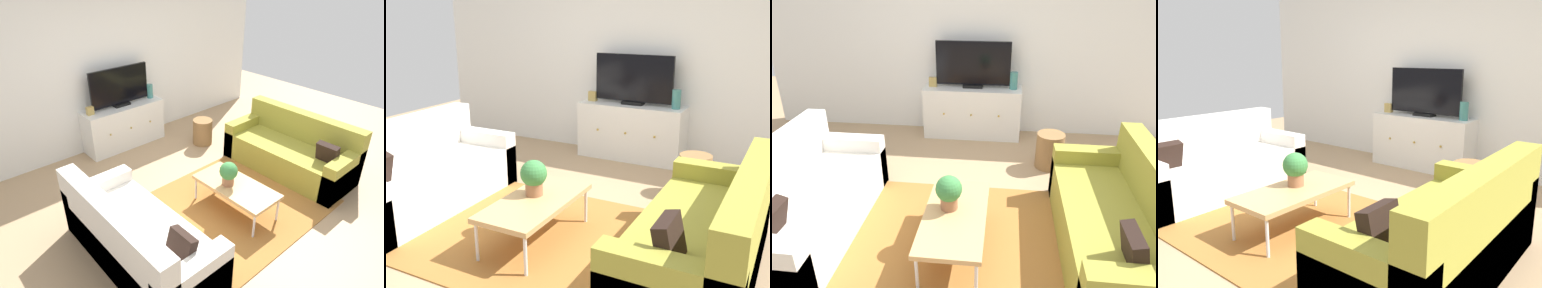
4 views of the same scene
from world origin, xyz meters
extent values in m
plane|color=tan|center=(0.00, 0.00, 0.00)|extent=(10.00, 10.00, 0.00)
cube|color=white|center=(0.00, 2.55, 1.35)|extent=(6.40, 0.12, 2.70)
cube|color=#9E662D|center=(0.00, -0.15, 0.01)|extent=(2.50, 1.90, 0.01)
cube|color=silver|center=(-1.35, -0.10, 0.22)|extent=(0.84, 1.90, 0.44)
cube|color=silver|center=(-1.67, -0.10, 0.43)|extent=(0.20, 1.90, 0.86)
cube|color=silver|center=(-1.35, 0.76, 0.29)|extent=(0.84, 0.18, 0.59)
cube|color=olive|center=(1.35, -0.10, 0.22)|extent=(0.84, 1.90, 0.44)
cube|color=olive|center=(1.67, -0.10, 0.43)|extent=(0.20, 1.90, 0.86)
cube|color=olive|center=(1.35, 0.76, 0.29)|extent=(0.84, 0.18, 0.59)
cube|color=black|center=(1.30, -0.72, 0.56)|extent=(0.16, 0.30, 0.31)
cube|color=tan|center=(0.02, -0.22, 0.36)|extent=(0.53, 1.07, 0.04)
cylinder|color=silver|center=(-0.21, -0.72, 0.17)|extent=(0.03, 0.03, 0.34)
cylinder|color=silver|center=(0.24, -0.72, 0.17)|extent=(0.03, 0.03, 0.34)
cylinder|color=silver|center=(-0.21, 0.27, 0.17)|extent=(0.03, 0.03, 0.34)
cylinder|color=silver|center=(0.24, 0.27, 0.17)|extent=(0.03, 0.03, 0.34)
cylinder|color=#936042|center=(-0.04, -0.14, 0.44)|extent=(0.15, 0.15, 0.11)
sphere|color=#387A3D|center=(-0.04, -0.14, 0.58)|extent=(0.23, 0.23, 0.23)
cube|color=white|center=(-0.07, 2.27, 0.37)|extent=(1.38, 0.44, 0.73)
sphere|color=#B79338|center=(-0.46, 2.04, 0.40)|extent=(0.03, 0.03, 0.03)
sphere|color=#B79338|center=(-0.07, 2.04, 0.40)|extent=(0.03, 0.03, 0.03)
sphere|color=#B79338|center=(0.32, 2.04, 0.40)|extent=(0.03, 0.03, 0.03)
cube|color=black|center=(-0.07, 2.29, 0.75)|extent=(0.28, 0.16, 0.04)
cube|color=black|center=(-0.07, 2.29, 1.07)|extent=(1.04, 0.04, 0.60)
cylinder|color=teal|center=(0.50, 2.27, 0.85)|extent=(0.11, 0.11, 0.24)
cube|color=tan|center=(-0.64, 2.27, 0.80)|extent=(0.11, 0.07, 0.13)
cylinder|color=olive|center=(0.97, 1.41, 0.22)|extent=(0.34, 0.34, 0.44)
camera|label=1|loc=(-2.79, -2.55, 2.90)|focal=32.51mm
camera|label=2|loc=(1.91, -3.10, 1.89)|focal=41.51mm
camera|label=3|loc=(0.39, -2.70, 2.26)|focal=33.93mm
camera|label=4|loc=(2.49, -2.46, 1.56)|focal=36.47mm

